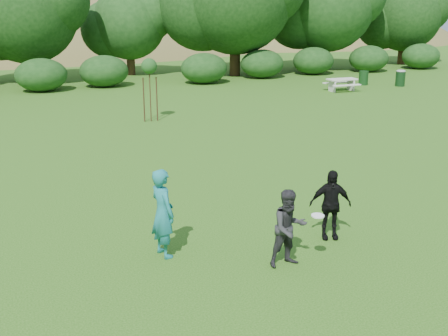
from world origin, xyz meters
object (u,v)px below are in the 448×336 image
Objects in this scene: player_teal at (163,213)px; player_black at (330,204)px; picnic_table at (342,83)px; trash_can_near at (364,78)px; player_grey at (289,228)px; sapling at (149,68)px; trash_can_lidded at (400,78)px.

player_teal is 3.88m from player_black.
player_teal is at bearing -130.52° from picnic_table.
picnic_table is (11.86, 18.81, -0.31)m from player_black.
trash_can_near is 0.50× the size of picnic_table.
player_grey reaches higher than player_black.
player_teal is 2.71m from player_grey.
player_grey is 0.92× the size of picnic_table.
trash_can_near is at bearing 49.09° from player_grey.
player_teal reaches higher than player_grey.
trash_can_near is 16.88m from sapling.
trash_can_lidded is (17.98, 20.23, -0.29)m from player_grey.
sapling is (-15.52, -6.34, 1.97)m from trash_can_near.
player_black is 1.84× the size of trash_can_near.
sapling is 18.22m from trash_can_lidded.
player_black is 25.37m from trash_can_lidded.
picnic_table is at bearing -146.73° from trash_can_near.
player_teal reaches higher than player_black.
sapling reaches higher than player_black.
trash_can_near is 0.32× the size of sapling.
player_black is (1.52, 0.94, -0.00)m from player_grey.
player_grey is at bearing -126.78° from trash_can_near.
trash_can_near reaches higher than picnic_table.
trash_can_lidded is at bearing 16.16° from sapling.
player_black is at bearing -111.15° from player_teal.
picnic_table is 1.71× the size of trash_can_lidded.
player_teal is 27.74m from trash_can_lidded.
sapling reaches higher than trash_can_near.
player_teal is at bearing -168.83° from player_black.
picnic_table is (-2.72, -1.79, 0.07)m from trash_can_near.
player_black reaches higher than picnic_table.
player_grey is 15.28m from sapling.
player_black is at bearing 27.51° from player_grey.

